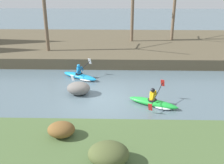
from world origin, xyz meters
TOP-DOWN VIEW (x-y plane):
  - ground_plane at (0.00, 0.00)m, footprint 90.00×90.00m
  - riverbank_far at (0.00, 10.78)m, footprint 44.00×11.51m
  - bare_tree_upstream at (-4.78, 7.50)m, footprint 4.07×4.02m
  - bare_tree_mid_upstream at (2.18, 11.06)m, footprint 3.68×3.64m
  - bare_tree_mid_downstream at (6.03, 11.70)m, footprint 3.24×3.20m
  - shrub_clump_nearest at (-1.28, -4.55)m, footprint 1.08×0.90m
  - shrub_clump_second at (0.63, -6.12)m, footprint 1.38×1.15m
  - kayaker_lead at (2.91, -0.69)m, footprint 2.69×1.94m
  - kayaker_middle at (-1.58, 3.21)m, footprint 2.63×1.97m
  - boulder_midstream at (-1.38, 0.70)m, footprint 1.35×1.06m

SIDE VIEW (x-z plane):
  - ground_plane at x=0.00m, z-range 0.00..0.00m
  - kayaker_lead at x=2.91m, z-range -0.40..0.80m
  - kayaker_middle at x=-1.58m, z-range -0.40..0.80m
  - boulder_midstream at x=-1.38m, z-range 0.00..0.76m
  - riverbank_far at x=0.00m, z-range 0.00..0.81m
  - shrub_clump_nearest at x=-1.28m, z-range 0.61..1.19m
  - shrub_clump_second at x=0.63m, z-range 0.61..1.36m
  - bare_tree_mid_downstream at x=6.03m, z-range 0.64..6.49m
  - bare_tree_mid_upstream at x=2.18m, z-range 0.62..7.31m
  - bare_tree_upstream at x=-4.78m, z-range 0.59..8.03m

